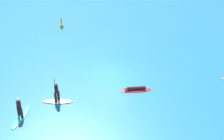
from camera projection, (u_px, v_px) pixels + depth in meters
The scene contains 5 objects.
ground_plane at pixel (112, 75), 31.17m from camera, with size 120.00×120.00×0.00m, color #1E6B93.
surfer_on_white_board at pixel (57, 97), 27.31m from camera, with size 2.56×0.94×2.00m.
surfer_on_red_board at pixel (136, 89), 28.92m from camera, with size 2.72×0.73×0.36m.
surfer_on_teal_board at pixel (20, 112), 25.69m from camera, with size 1.60×3.16×1.76m.
marker_buoy at pixel (62, 25), 40.36m from camera, with size 0.47×0.47×1.33m.
Camera 1 is at (-2.58, -26.25, 16.62)m, focal length 53.55 mm.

